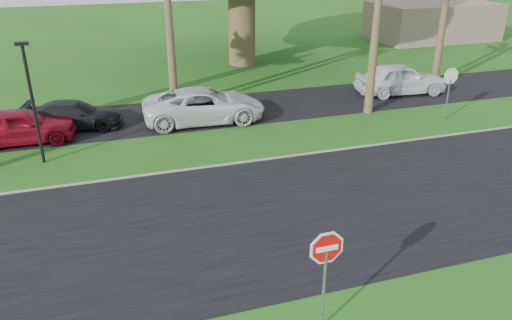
{
  "coord_description": "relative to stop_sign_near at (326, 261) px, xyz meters",
  "views": [
    {
      "loc": [
        -3.55,
        -10.82,
        7.99
      ],
      "look_at": [
        0.68,
        2.34,
        1.8
      ],
      "focal_mm": 35.0,
      "sensor_mm": 36.0,
      "label": 1
    }
  ],
  "objects": [
    {
      "name": "ground",
      "position": [
        -0.5,
        3.0,
        -1.77
      ],
      "size": [
        120.0,
        120.0,
        0.0
      ],
      "primitive_type": "plane",
      "color": "#265515",
      "rests_on": "ground"
    },
    {
      "name": "road",
      "position": [
        -0.5,
        5.0,
        -1.76
      ],
      "size": [
        120.0,
        8.0,
        0.02
      ],
      "primitive_type": "cube",
      "color": "black",
      "rests_on": "ground"
    },
    {
      "name": "parking_strip",
      "position": [
        -0.5,
        15.5,
        -1.76
      ],
      "size": [
        120.0,
        5.0,
        0.02
      ],
      "primitive_type": "cube",
      "color": "black",
      "rests_on": "ground"
    },
    {
      "name": "curb",
      "position": [
        -0.5,
        9.05,
        -1.74
      ],
      "size": [
        120.0,
        0.12,
        0.06
      ],
      "primitive_type": "cube",
      "color": "gray",
      "rests_on": "ground"
    },
    {
      "name": "stop_sign_near",
      "position": [
        0.0,
        0.0,
        0.0
      ],
      "size": [
        1.05,
        0.07,
        2.62
      ],
      "color": "gray",
      "rests_on": "ground"
    },
    {
      "name": "stop_sign_far",
      "position": [
        11.5,
        11.0,
        0.0
      ],
      "size": [
        1.05,
        0.07,
        2.62
      ],
      "rotation": [
        0.0,
        0.0,
        3.14
      ],
      "color": "gray",
      "rests_on": "ground"
    },
    {
      "name": "streetlight_right",
      "position": [
        -6.5,
        11.5,
        0.88
      ],
      "size": [
        0.45,
        0.25,
        4.64
      ],
      "color": "black",
      "rests_on": "ground"
    },
    {
      "name": "building_far",
      "position": [
        23.5,
        29.0,
        -0.27
      ],
      "size": [
        10.0,
        6.0,
        3.0
      ],
      "primitive_type": "cube",
      "color": "gray",
      "rests_on": "ground"
    },
    {
      "name": "car_red",
      "position": [
        -7.46,
        13.88,
        -1.03
      ],
      "size": [
        4.43,
        1.86,
        1.5
      ],
      "primitive_type": "imported",
      "rotation": [
        0.0,
        0.0,
        1.55
      ],
      "color": "maroon",
      "rests_on": "ground"
    },
    {
      "name": "car_dark",
      "position": [
        -5.33,
        15.1,
        -1.16
      ],
      "size": [
        4.52,
        2.54,
        1.24
      ],
      "primitive_type": "imported",
      "rotation": [
        0.0,
        0.0,
        1.37
      ],
      "color": "black",
      "rests_on": "ground"
    },
    {
      "name": "car_minivan",
      "position": [
        0.46,
        14.17,
        -0.99
      ],
      "size": [
        5.8,
        2.94,
        1.57
      ],
      "primitive_type": "imported",
      "rotation": [
        0.0,
        0.0,
        1.51
      ],
      "color": "silver",
      "rests_on": "ground"
    },
    {
      "name": "car_pickup",
      "position": [
        11.77,
        15.33,
        -0.93
      ],
      "size": [
        5.15,
        2.47,
        1.7
      ],
      "primitive_type": "imported",
      "rotation": [
        0.0,
        0.0,
        1.47
      ],
      "color": "white",
      "rests_on": "ground"
    }
  ]
}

